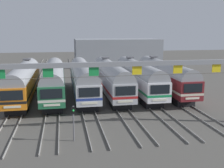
{
  "coord_description": "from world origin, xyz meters",
  "views": [
    {
      "loc": [
        -4.74,
        -37.49,
        9.31
      ],
      "look_at": [
        1.61,
        -2.82,
        2.26
      ],
      "focal_mm": 43.66,
      "sensor_mm": 36.0,
      "label": 1
    }
  ],
  "objects_px": {
    "commuter_train_silver": "(83,78)",
    "commuter_train_maroon": "(164,75)",
    "catenary_gantry": "(116,74)",
    "yard_signal_mast": "(73,117)",
    "commuter_train_orange": "(23,80)",
    "commuter_train_green": "(54,79)",
    "commuter_train_stainless": "(111,77)",
    "commuter_train_white": "(138,76)"
  },
  "relations": [
    {
      "from": "commuter_train_stainless",
      "to": "commuter_train_white",
      "type": "distance_m",
      "value": 4.0
    },
    {
      "from": "commuter_train_maroon",
      "to": "commuter_train_green",
      "type": "bearing_deg",
      "value": -179.98
    },
    {
      "from": "commuter_train_orange",
      "to": "commuter_train_green",
      "type": "height_order",
      "value": "commuter_train_orange"
    },
    {
      "from": "commuter_train_green",
      "to": "yard_signal_mast",
      "type": "height_order",
      "value": "commuter_train_green"
    },
    {
      "from": "commuter_train_green",
      "to": "catenary_gantry",
      "type": "relative_size",
      "value": 0.72
    },
    {
      "from": "catenary_gantry",
      "to": "commuter_train_orange",
      "type": "bearing_deg",
      "value": 126.52
    },
    {
      "from": "yard_signal_mast",
      "to": "commuter_train_silver",
      "type": "bearing_deg",
      "value": 82.64
    },
    {
      "from": "commuter_train_orange",
      "to": "commuter_train_silver",
      "type": "relative_size",
      "value": 1.0
    },
    {
      "from": "commuter_train_stainless",
      "to": "commuter_train_green",
      "type": "bearing_deg",
      "value": -179.97
    },
    {
      "from": "commuter_train_stainless",
      "to": "catenary_gantry",
      "type": "xyz_separation_m",
      "value": [
        -2.0,
        -13.5,
        2.65
      ]
    },
    {
      "from": "commuter_train_maroon",
      "to": "catenary_gantry",
      "type": "bearing_deg",
      "value": -126.52
    },
    {
      "from": "commuter_train_silver",
      "to": "catenary_gantry",
      "type": "height_order",
      "value": "catenary_gantry"
    },
    {
      "from": "commuter_train_orange",
      "to": "catenary_gantry",
      "type": "xyz_separation_m",
      "value": [
        10.0,
        -13.5,
        2.65
      ]
    },
    {
      "from": "commuter_train_silver",
      "to": "commuter_train_stainless",
      "type": "height_order",
      "value": "commuter_train_stainless"
    },
    {
      "from": "commuter_train_green",
      "to": "commuter_train_maroon",
      "type": "bearing_deg",
      "value": 0.02
    },
    {
      "from": "commuter_train_orange",
      "to": "commuter_train_green",
      "type": "relative_size",
      "value": 1.0
    },
    {
      "from": "commuter_train_maroon",
      "to": "catenary_gantry",
      "type": "height_order",
      "value": "catenary_gantry"
    },
    {
      "from": "commuter_train_green",
      "to": "commuter_train_maroon",
      "type": "height_order",
      "value": "commuter_train_maroon"
    },
    {
      "from": "commuter_train_stainless",
      "to": "commuter_train_maroon",
      "type": "distance_m",
      "value": 8.0
    },
    {
      "from": "commuter_train_orange",
      "to": "catenary_gantry",
      "type": "bearing_deg",
      "value": -53.48
    },
    {
      "from": "commuter_train_silver",
      "to": "commuter_train_maroon",
      "type": "height_order",
      "value": "commuter_train_maroon"
    },
    {
      "from": "commuter_train_silver",
      "to": "catenary_gantry",
      "type": "distance_m",
      "value": 13.9
    },
    {
      "from": "commuter_train_green",
      "to": "commuter_train_stainless",
      "type": "distance_m",
      "value": 8.0
    },
    {
      "from": "commuter_train_white",
      "to": "commuter_train_maroon",
      "type": "distance_m",
      "value": 4.0
    },
    {
      "from": "commuter_train_white",
      "to": "commuter_train_maroon",
      "type": "relative_size",
      "value": 1.0
    },
    {
      "from": "catenary_gantry",
      "to": "yard_signal_mast",
      "type": "relative_size",
      "value": 8.17
    },
    {
      "from": "commuter_train_orange",
      "to": "commuter_train_silver",
      "type": "bearing_deg",
      "value": -0.03
    },
    {
      "from": "commuter_train_maroon",
      "to": "yard_signal_mast",
      "type": "height_order",
      "value": "commuter_train_maroon"
    },
    {
      "from": "commuter_train_silver",
      "to": "yard_signal_mast",
      "type": "height_order",
      "value": "commuter_train_silver"
    },
    {
      "from": "commuter_train_orange",
      "to": "commuter_train_stainless",
      "type": "relative_size",
      "value": 1.0
    },
    {
      "from": "commuter_train_stainless",
      "to": "commuter_train_maroon",
      "type": "relative_size",
      "value": 1.0
    },
    {
      "from": "commuter_train_green",
      "to": "catenary_gantry",
      "type": "bearing_deg",
      "value": -66.04
    },
    {
      "from": "commuter_train_orange",
      "to": "commuter_train_white",
      "type": "relative_size",
      "value": 1.0
    },
    {
      "from": "commuter_train_white",
      "to": "catenary_gantry",
      "type": "xyz_separation_m",
      "value": [
        -6.0,
        -13.5,
        2.65
      ]
    },
    {
      "from": "yard_signal_mast",
      "to": "commuter_train_orange",
      "type": "bearing_deg",
      "value": 111.16
    },
    {
      "from": "commuter_train_stainless",
      "to": "commuter_train_white",
      "type": "relative_size",
      "value": 1.0
    },
    {
      "from": "commuter_train_silver",
      "to": "commuter_train_maroon",
      "type": "bearing_deg",
      "value": 0.02
    },
    {
      "from": "commuter_train_white",
      "to": "yard_signal_mast",
      "type": "height_order",
      "value": "commuter_train_white"
    },
    {
      "from": "commuter_train_silver",
      "to": "commuter_train_orange",
      "type": "bearing_deg",
      "value": 179.97
    },
    {
      "from": "yard_signal_mast",
      "to": "commuter_train_stainless",
      "type": "bearing_deg",
      "value": 68.84
    },
    {
      "from": "commuter_train_silver",
      "to": "commuter_train_green",
      "type": "bearing_deg",
      "value": 180.0
    },
    {
      "from": "commuter_train_silver",
      "to": "commuter_train_stainless",
      "type": "distance_m",
      "value": 4.0
    }
  ]
}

